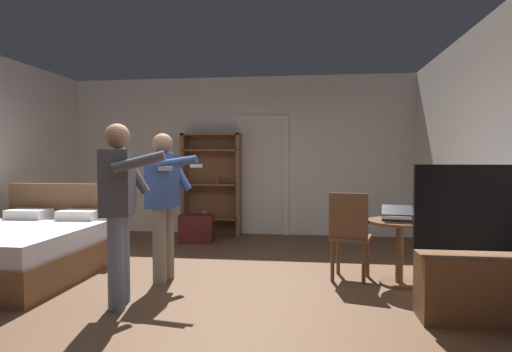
{
  "coord_description": "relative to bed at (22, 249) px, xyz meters",
  "views": [
    {
      "loc": [
        1.3,
        -4.19,
        1.37
      ],
      "look_at": [
        0.72,
        0.27,
        1.18
      ],
      "focal_mm": 29.87,
      "sensor_mm": 36.0,
      "label": 1
    }
  ],
  "objects": [
    {
      "name": "ground_plane",
      "position": [
        2.06,
        -0.37,
        -0.3
      ],
      "size": [
        7.47,
        7.47,
        0.0
      ],
      "primitive_type": "plane",
      "color": "brown"
    },
    {
      "name": "wooden_chair",
      "position": [
        3.79,
        0.25,
        0.24
      ],
      "size": [
        0.51,
        0.51,
        0.99
      ],
      "color": "brown",
      "rests_on": "ground_plane"
    },
    {
      "name": "bottle_on_table",
      "position": [
        4.45,
        0.09,
        0.5
      ],
      "size": [
        0.06,
        0.06,
        0.24
      ],
      "color": "#194029",
      "rests_on": "side_table"
    },
    {
      "name": "laptop",
      "position": [
        4.28,
        0.12,
        0.45
      ],
      "size": [
        0.37,
        0.37,
        0.17
      ],
      "color": "black",
      "rests_on": "side_table"
    },
    {
      "name": "wall_back",
      "position": [
        2.06,
        3.09,
        1.11
      ],
      "size": [
        6.39,
        0.12,
        2.82
      ],
      "primitive_type": "cube",
      "color": "silver",
      "rests_on": "ground_plane"
    },
    {
      "name": "side_table",
      "position": [
        4.31,
        0.17,
        0.17
      ],
      "size": [
        0.69,
        0.69,
        0.7
      ],
      "color": "brown",
      "rests_on": "ground_plane"
    },
    {
      "name": "doorway_frame",
      "position": [
        2.5,
        3.01,
        0.92
      ],
      "size": [
        0.93,
        0.08,
        2.13
      ],
      "color": "white",
      "rests_on": "ground_plane"
    },
    {
      "name": "wall_right",
      "position": [
        5.19,
        -0.37,
        1.11
      ],
      "size": [
        0.12,
        7.03,
        2.82
      ],
      "primitive_type": "cube",
      "color": "silver",
      "rests_on": "ground_plane"
    },
    {
      "name": "bed",
      "position": [
        0.0,
        0.0,
        0.0
      ],
      "size": [
        1.65,
        2.05,
        1.02
      ],
      "color": "brown",
      "rests_on": "ground_plane"
    },
    {
      "name": "bookshelf",
      "position": [
        1.61,
        2.87,
        0.68
      ],
      "size": [
        1.04,
        0.32,
        1.81
      ],
      "color": "brown",
      "rests_on": "ground_plane"
    },
    {
      "name": "person_blue_shirt",
      "position": [
        1.61,
        -0.84,
        0.67
      ],
      "size": [
        0.74,
        0.59,
        1.69
      ],
      "color": "slate",
      "rests_on": "ground_plane"
    },
    {
      "name": "person_striped_shirt",
      "position": [
        1.75,
        -0.03,
        0.64
      ],
      "size": [
        0.65,
        0.57,
        1.64
      ],
      "color": "gray",
      "rests_on": "ground_plane"
    },
    {
      "name": "tv_flatscreen",
      "position": [
        4.83,
        -0.83,
        0.09
      ],
      "size": [
        1.23,
        0.4,
        1.32
      ],
      "color": "brown",
      "rests_on": "ground_plane"
    },
    {
      "name": "suitcase_dark",
      "position": [
        1.52,
        2.14,
        -0.08
      ],
      "size": [
        0.57,
        0.37,
        0.45
      ],
      "primitive_type": "cube",
      "rotation": [
        0.0,
        0.0,
        0.11
      ],
      "color": "#4C1919",
      "rests_on": "ground_plane"
    }
  ]
}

